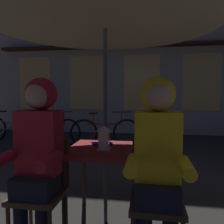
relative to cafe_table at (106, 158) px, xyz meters
name	(u,v)px	position (x,y,z in m)	size (l,w,h in m)	color
ground_plane	(106,221)	(0.00, 0.00, -0.64)	(60.00, 60.00, 0.00)	#2D2B28
cafe_table	(106,158)	(0.00, 0.00, 0.00)	(0.72, 0.72, 0.74)	maroon
patio_umbrella	(105,8)	(0.00, 0.00, 1.42)	(2.10, 2.10, 2.31)	#4C4C51
lantern	(104,137)	(0.00, -0.07, 0.22)	(0.11, 0.11, 0.23)	white
chair_left	(42,185)	(-0.48, -0.37, -0.15)	(0.40, 0.40, 0.87)	#513823
chair_right	(157,192)	(0.48, -0.37, -0.15)	(0.40, 0.40, 0.87)	#513823
person_left_hooded	(38,145)	(-0.48, -0.43, 0.21)	(0.45, 0.56, 1.40)	black
person_right_hooded	(158,150)	(0.48, -0.43, 0.21)	(0.45, 0.56, 1.40)	black
shopfront_building	(142,36)	(0.18, 5.40, 2.45)	(10.00, 0.93, 6.20)	#9E9389
bicycle_nearest	(12,129)	(-3.11, 3.34, -0.29)	(1.68, 0.18, 0.84)	black
bicycle_second	(50,130)	(-2.01, 3.24, -0.29)	(1.66, 0.34, 0.84)	black
bicycle_third	(105,132)	(-0.61, 3.19, -0.29)	(1.66, 0.38, 0.84)	black
book	(102,143)	(-0.07, 0.15, 0.11)	(0.20, 0.14, 0.02)	#661E7A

